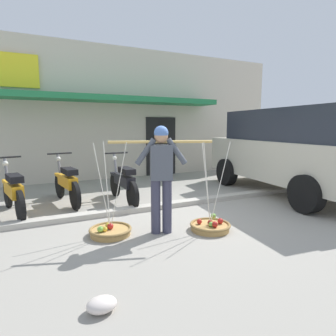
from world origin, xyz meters
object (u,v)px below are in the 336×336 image
object	(u,v)px
motorcycle_nearest_shop	(13,192)
parked_truck	(293,149)
fruit_basket_right_side	(210,226)
motorcycle_third_in_row	(123,182)
fruit_basket_left_side	(110,230)
fruit_vendor	(161,172)
plastic_litter_bag	(102,305)
motorcycle_second_in_row	(67,183)

from	to	relation	value
motorcycle_nearest_shop	parked_truck	distance (m)	6.35
fruit_basket_right_side	motorcycle_nearest_shop	world-z (taller)	fruit_basket_right_side
fruit_basket_right_side	parked_truck	distance (m)	3.72
fruit_basket_right_side	motorcycle_third_in_row	world-z (taller)	fruit_basket_right_side
fruit_basket_left_side	parked_truck	bearing A→B (deg)	9.13
fruit_vendor	motorcycle_third_in_row	world-z (taller)	fruit_vendor
motorcycle_third_in_row	parked_truck	size ratio (longest dim) A/B	0.37
parked_truck	plastic_litter_bag	size ratio (longest dim) A/B	17.76
motorcycle_second_in_row	motorcycle_third_in_row	xyz separation A→B (m)	(1.14, -0.46, 0.00)
motorcycle_second_in_row	plastic_litter_bag	size ratio (longest dim) A/B	6.48
fruit_vendor	fruit_basket_left_side	distance (m)	1.21
motorcycle_nearest_shop	fruit_basket_right_side	bearing A→B (deg)	-39.12
fruit_basket_left_side	motorcycle_third_in_row	bearing A→B (deg)	66.46
fruit_vendor	parked_truck	world-z (taller)	parked_truck
fruit_vendor	fruit_basket_left_side	xyz separation A→B (m)	(-0.76, 0.26, -0.90)
fruit_vendor	fruit_basket_right_side	bearing A→B (deg)	-18.57
motorcycle_second_in_row	parked_truck	bearing A→B (deg)	-15.97
fruit_basket_right_side	plastic_litter_bag	world-z (taller)	fruit_basket_right_side
motorcycle_second_in_row	motorcycle_nearest_shop	bearing A→B (deg)	-157.81
motorcycle_third_in_row	fruit_vendor	bearing A→B (deg)	-90.66
motorcycle_second_in_row	parked_truck	size ratio (longest dim) A/B	0.36
fruit_basket_right_side	motorcycle_nearest_shop	size ratio (longest dim) A/B	0.81
fruit_basket_right_side	plastic_litter_bag	distance (m)	2.46
fruit_basket_right_side	plastic_litter_bag	size ratio (longest dim) A/B	5.18
fruit_vendor	motorcycle_nearest_shop	bearing A→B (deg)	135.48
fruit_basket_left_side	motorcycle_nearest_shop	bearing A→B (deg)	126.68
motorcycle_second_in_row	parked_truck	world-z (taller)	parked_truck
motorcycle_third_in_row	plastic_litter_bag	world-z (taller)	motorcycle_third_in_row
fruit_vendor	parked_truck	bearing A→B (deg)	14.21
fruit_vendor	plastic_litter_bag	world-z (taller)	fruit_vendor
fruit_vendor	parked_truck	distance (m)	4.22
fruit_basket_right_side	fruit_vendor	bearing A→B (deg)	161.43
parked_truck	fruit_vendor	bearing A→B (deg)	-165.79
motorcycle_third_in_row	parked_truck	bearing A→B (deg)	-14.19
fruit_basket_right_side	motorcycle_third_in_row	distance (m)	2.46
motorcycle_nearest_shop	parked_truck	xyz separation A→B (m)	(6.22, -1.07, 0.68)
fruit_basket_left_side	motorcycle_second_in_row	bearing A→B (deg)	98.90
motorcycle_third_in_row	parked_truck	xyz separation A→B (m)	(4.06, -1.03, 0.68)
fruit_vendor	motorcycle_second_in_row	bearing A→B (deg)	113.90
motorcycle_second_in_row	parked_truck	distance (m)	5.45
fruit_basket_left_side	plastic_litter_bag	distance (m)	1.90
motorcycle_third_in_row	motorcycle_nearest_shop	bearing A→B (deg)	178.82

